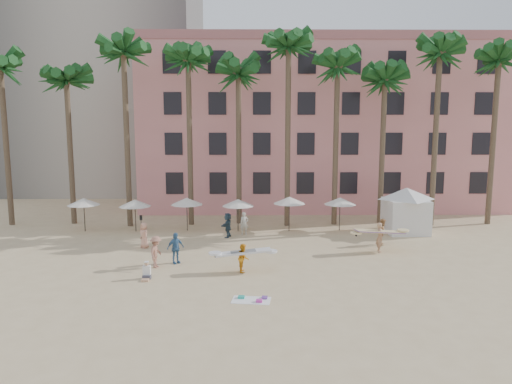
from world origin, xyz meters
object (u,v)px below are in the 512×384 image
object	(u,v)px
pink_hotel	(317,128)
carrier_yellow	(380,236)
cabana	(406,206)
carrier_white	(243,256)

from	to	relation	value
pink_hotel	carrier_yellow	distance (m)	20.97
cabana	carrier_white	xyz separation A→B (m)	(-12.32, -9.56, -1.19)
cabana	carrier_yellow	distance (m)	6.63
cabana	carrier_yellow	size ratio (longest dim) A/B	1.35
carrier_yellow	carrier_white	bearing A→B (deg)	-155.45
pink_hotel	cabana	bearing A→B (deg)	-70.91
carrier_white	pink_hotel	bearing A→B (deg)	72.70
carrier_yellow	carrier_white	xyz separation A→B (m)	(-8.80, -4.02, -0.21)
cabana	carrier_yellow	world-z (taller)	cabana
pink_hotel	carrier_white	world-z (taller)	pink_hotel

